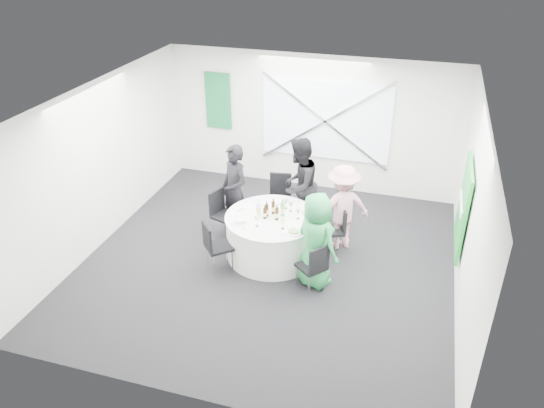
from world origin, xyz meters
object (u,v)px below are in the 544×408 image
(chair_front_right, at_px, (315,265))
(person_man_back, at_px, (299,185))
(green_water_bottle, at_px, (283,209))
(person_woman_pink, at_px, (342,207))
(chair_back_right, at_px, (337,226))
(chair_back, at_px, (280,194))
(chair_front_left, at_px, (214,243))
(person_man_back_left, at_px, (235,190))
(person_woman_green, at_px, (316,240))
(clear_water_bottle, at_px, (258,208))
(banquet_table, at_px, (272,236))
(chair_back_left, at_px, (222,210))

(chair_front_right, bearing_deg, person_man_back, -118.61)
(green_water_bottle, bearing_deg, person_woman_pink, 31.16)
(chair_back_right, distance_m, person_man_back, 1.05)
(chair_back, distance_m, green_water_bottle, 1.22)
(chair_back, relative_size, person_woman_pink, 0.60)
(chair_back, distance_m, chair_front_right, 2.24)
(chair_front_left, bearing_deg, chair_front_right, -133.89)
(person_man_back_left, xyz_separation_m, person_woman_green, (1.72, -1.11, -0.06))
(chair_back_right, bearing_deg, green_water_bottle, -90.76)
(person_man_back_left, xyz_separation_m, green_water_bottle, (1.02, -0.49, 0.04))
(chair_front_left, xyz_separation_m, green_water_bottle, (0.92, 0.76, 0.37))
(clear_water_bottle, bearing_deg, person_man_back, 66.49)
(person_man_back, relative_size, green_water_bottle, 5.77)
(person_man_back_left, height_order, clear_water_bottle, person_man_back_left)
(chair_back, bearing_deg, banquet_table, -90.00)
(green_water_bottle, bearing_deg, chair_back_left, 167.20)
(chair_back_left, xyz_separation_m, green_water_bottle, (1.19, -0.27, 0.36))
(chair_back_right, distance_m, green_water_bottle, 1.02)
(chair_front_right, bearing_deg, chair_back_right, -145.28)
(chair_back, height_order, chair_back_right, chair_back)
(chair_back_right, bearing_deg, person_woman_pink, 137.66)
(person_man_back, distance_m, person_woman_pink, 0.94)
(chair_front_right, distance_m, chair_front_left, 1.66)
(person_man_back_left, relative_size, green_water_bottle, 5.51)
(chair_front_right, distance_m, person_woman_pink, 1.42)
(chair_back_left, height_order, chair_front_right, chair_back_left)
(chair_back, bearing_deg, chair_back_left, -144.25)
(chair_back, height_order, chair_front_left, chair_back)
(chair_back_right, bearing_deg, chair_front_right, -30.31)
(banquet_table, xyz_separation_m, chair_back, (-0.21, 1.20, 0.16))
(chair_back_left, xyz_separation_m, person_woman_green, (1.90, -0.89, 0.27))
(chair_back, relative_size, chair_front_right, 1.10)
(chair_back_left, height_order, person_man_back, person_man_back)
(chair_back_left, height_order, chair_front_left, chair_back_left)
(person_man_back_left, bearing_deg, chair_front_left, -51.86)
(banquet_table, relative_size, chair_front_left, 1.78)
(chair_back_left, bearing_deg, person_woman_pink, -63.53)
(chair_front_right, xyz_separation_m, clear_water_bottle, (-1.13, 0.75, 0.39))
(person_man_back, bearing_deg, person_woman_green, 34.14)
(chair_back_right, relative_size, chair_front_right, 0.97)
(banquet_table, distance_m, chair_back, 1.23)
(person_man_back, bearing_deg, chair_front_left, -18.64)
(chair_front_right, relative_size, person_woman_pink, 0.55)
(chair_back_right, distance_m, chair_front_left, 2.11)
(green_water_bottle, bearing_deg, person_woman_green, -41.61)
(chair_front_right, bearing_deg, chair_back_left, -79.89)
(chair_back_left, distance_m, chair_front_right, 2.23)
(chair_front_right, height_order, person_woman_pink, person_woman_pink)
(person_man_back, bearing_deg, chair_front_right, 32.64)
(chair_back, distance_m, person_man_back_left, 0.95)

